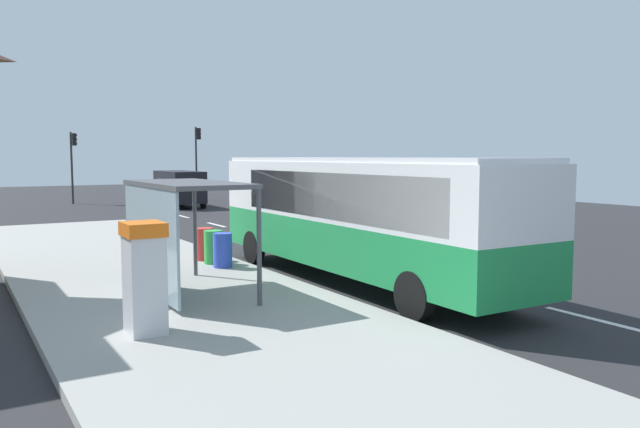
% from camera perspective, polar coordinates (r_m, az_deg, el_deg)
% --- Properties ---
extents(ground_plane, '(56.00, 92.00, 0.04)m').
position_cam_1_polar(ground_plane, '(29.72, -9.95, -1.06)').
color(ground_plane, '#262628').
extents(sidewalk_platform, '(6.20, 30.00, 0.18)m').
position_cam_1_polar(sidewalk_platform, '(16.43, -15.56, -5.94)').
color(sidewalk_platform, '#999993').
rests_on(sidewalk_platform, ground).
extents(lane_stripe_seg_0, '(0.16, 2.20, 0.01)m').
position_cam_1_polar(lane_stripe_seg_0, '(13.68, 23.78, -8.82)').
color(lane_stripe_seg_0, silver).
rests_on(lane_stripe_seg_0, ground).
extents(lane_stripe_seg_1, '(0.16, 2.20, 0.01)m').
position_cam_1_polar(lane_stripe_seg_1, '(16.96, 9.75, -5.76)').
color(lane_stripe_seg_1, silver).
rests_on(lane_stripe_seg_1, ground).
extents(lane_stripe_seg_2, '(0.16, 2.20, 0.01)m').
position_cam_1_polar(lane_stripe_seg_2, '(20.93, 0.73, -3.57)').
color(lane_stripe_seg_2, silver).
rests_on(lane_stripe_seg_2, ground).
extents(lane_stripe_seg_3, '(0.16, 2.20, 0.01)m').
position_cam_1_polar(lane_stripe_seg_3, '(25.26, -5.29, -2.06)').
color(lane_stripe_seg_3, silver).
rests_on(lane_stripe_seg_3, ground).
extents(lane_stripe_seg_4, '(0.16, 2.20, 0.01)m').
position_cam_1_polar(lane_stripe_seg_4, '(29.81, -9.50, -0.99)').
color(lane_stripe_seg_4, silver).
rests_on(lane_stripe_seg_4, ground).
extents(lane_stripe_seg_5, '(0.16, 2.20, 0.01)m').
position_cam_1_polar(lane_stripe_seg_5, '(34.48, -12.58, -0.19)').
color(lane_stripe_seg_5, silver).
rests_on(lane_stripe_seg_5, ground).
extents(lane_stripe_seg_6, '(0.16, 2.20, 0.01)m').
position_cam_1_polar(lane_stripe_seg_6, '(39.24, -14.93, 0.41)').
color(lane_stripe_seg_6, silver).
rests_on(lane_stripe_seg_6, ground).
extents(lane_stripe_seg_7, '(0.16, 2.20, 0.01)m').
position_cam_1_polar(lane_stripe_seg_7, '(44.04, -16.76, 0.88)').
color(lane_stripe_seg_7, silver).
rests_on(lane_stripe_seg_7, ground).
extents(bus, '(2.64, 11.04, 3.21)m').
position_cam_1_polar(bus, '(15.87, 3.38, 0.25)').
color(bus, '#1E8C47').
rests_on(bus, ground).
extents(white_van, '(2.20, 5.27, 2.30)m').
position_cam_1_polar(white_van, '(40.86, -12.81, 2.52)').
color(white_van, black).
rests_on(white_van, ground).
extents(sedan_near, '(1.89, 4.42, 1.52)m').
position_cam_1_polar(sedan_near, '(45.66, -14.66, 2.07)').
color(sedan_near, navy).
rests_on(sedan_near, ground).
extents(ticket_machine, '(0.66, 0.76, 1.94)m').
position_cam_1_polar(ticket_machine, '(11.15, -15.83, -5.58)').
color(ticket_machine, silver).
rests_on(ticket_machine, sidewalk_platform).
extents(recycling_bin_blue, '(0.52, 0.52, 0.95)m').
position_cam_1_polar(recycling_bin_blue, '(17.38, -8.94, -3.30)').
color(recycling_bin_blue, blue).
rests_on(recycling_bin_blue, sidewalk_platform).
extents(recycling_bin_green, '(0.52, 0.52, 0.95)m').
position_cam_1_polar(recycling_bin_green, '(18.03, -9.79, -3.01)').
color(recycling_bin_green, green).
rests_on(recycling_bin_green, sidewalk_platform).
extents(recycling_bin_red, '(0.52, 0.52, 0.95)m').
position_cam_1_polar(recycling_bin_red, '(18.67, -10.58, -2.73)').
color(recycling_bin_red, red).
rests_on(recycling_bin_red, sidewalk_platform).
extents(traffic_light_near_side, '(0.49, 0.28, 5.42)m').
position_cam_1_polar(traffic_light_near_side, '(47.18, -11.22, 5.62)').
color(traffic_light_near_side, '#2D2D2D').
rests_on(traffic_light_near_side, ground).
extents(traffic_light_far_side, '(0.49, 0.28, 4.89)m').
position_cam_1_polar(traffic_light_far_side, '(45.75, -21.76, 4.96)').
color(traffic_light_far_side, '#2D2D2D').
rests_on(traffic_light_far_side, ground).
extents(bus_shelter, '(1.80, 4.00, 2.50)m').
position_cam_1_polar(bus_shelter, '(14.00, -13.31, 0.49)').
color(bus_shelter, '#4C4C51').
rests_on(bus_shelter, sidewalk_platform).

